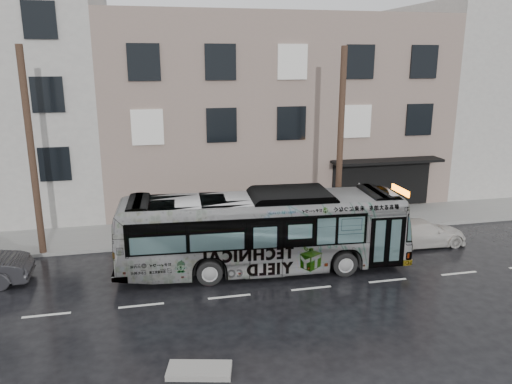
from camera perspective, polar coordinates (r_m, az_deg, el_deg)
ground at (r=21.21m, az=-4.20°, el=-8.86°), size 120.00×120.00×0.00m
sidewalk at (r=25.71m, az=-5.82°, el=-4.37°), size 90.00×3.60×0.15m
building_taupe at (r=32.97m, az=1.04°, el=9.66°), size 20.00×12.00×11.00m
utility_pole_front at (r=24.63m, az=9.61°, el=5.64°), size 0.30×0.30×9.00m
utility_pole_rear at (r=23.35m, az=-24.26°, el=4.02°), size 0.30×0.30×9.00m
sign_post at (r=25.79m, az=11.56°, el=-1.56°), size 0.06×0.06×2.40m
bus at (r=20.66m, az=0.79°, el=-4.49°), size 12.15×3.55×3.34m
white_sedan at (r=24.88m, az=18.37°, el=-4.42°), size 4.27×1.74×1.24m
slush_pile at (r=14.97m, az=-6.49°, el=-19.61°), size 1.94×1.19×0.18m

